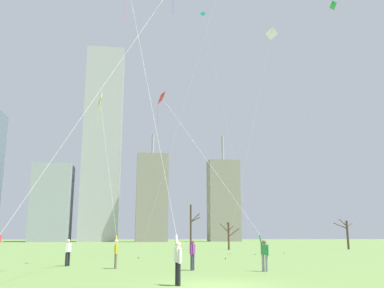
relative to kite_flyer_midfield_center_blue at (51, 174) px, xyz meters
name	(u,v)px	position (x,y,z in m)	size (l,w,h in m)	color
ground_plane	(215,286)	(6.30, -0.35, -4.17)	(400.00, 400.00, 0.00)	#5B7A3D
kite_flyer_midfield_center_blue	(51,174)	(0.00, 0.00, 0.00)	(7.60, 8.68, 17.94)	#726656
kite_flyer_far_back_red	(228,198)	(9.05, 8.89, -0.07)	(5.11, 14.83, 14.68)	gray
kite_flyer_foreground_right_yellow	(113,224)	(2.08, 9.19, -1.65)	(1.82, 4.31, 11.70)	#726656
kite_flyer_midfield_right_pink	(166,193)	(4.49, 0.76, -0.62)	(2.64, 6.02, 15.92)	black
bystander_far_off_by_trees	(68,251)	(-0.68, 11.15, -3.27)	(0.36, 0.44, 1.62)	black
bystander_watching_nearby	(192,253)	(6.50, 6.81, -3.27)	(0.34, 0.46, 1.62)	#33384C
distant_kite_drifting_right_green	(328,30)	(23.53, 22.32, 19.19)	(4.79, 6.59, 26.54)	green
distant_kite_low_near_trees_teal	(211,53)	(11.44, 25.89, 17.41)	(5.22, 1.49, 26.74)	teal
distant_kite_drifting_left_white	(269,47)	(15.57, 18.74, 15.10)	(5.86, 1.47, 21.31)	white
distant_kite_high_overhead_orange	(210,20)	(10.27, 20.70, 18.46)	(7.82, 1.46, 26.17)	orange
bare_tree_center	(347,233)	(32.87, 39.12, -1.98)	(2.56, 1.20, 4.15)	#4C3828
bare_tree_far_right_edge	(229,234)	(16.21, 39.27, -2.18)	(2.60, 1.88, 3.57)	#4C3828
bare_tree_leftmost	(191,226)	(11.27, 40.08, -1.07)	(1.35, 1.76, 5.94)	#4C3828
skyline_short_annex	(103,143)	(-6.27, 120.23, 27.16)	(11.94, 11.18, 62.65)	#B2B2B7
skyline_wide_slab	(224,200)	(33.32, 118.61, 8.93)	(10.02, 6.33, 34.66)	gray
skyline_tall_tower	(152,197)	(9.67, 113.12, 9.12)	(9.53, 6.88, 33.09)	gray
skyline_squat_block	(52,203)	(-20.45, 117.40, 7.48)	(11.35, 9.95, 23.30)	#9EA3AD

